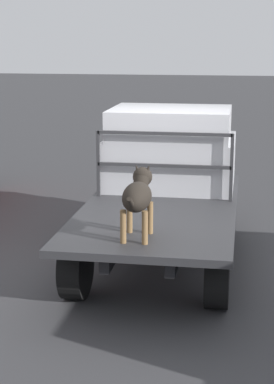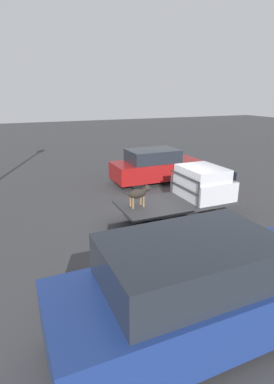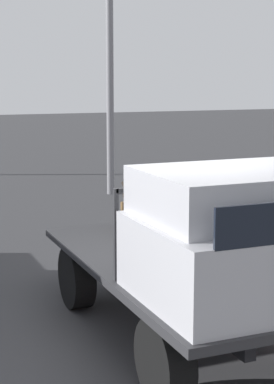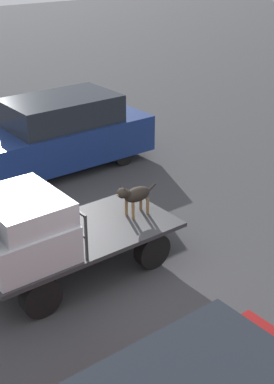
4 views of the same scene
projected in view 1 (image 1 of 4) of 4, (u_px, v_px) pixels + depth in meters
ground_plane at (160, 264)px, 7.91m from camera, size 80.00×80.00×0.00m
flatbed_truck at (160, 221)px, 7.78m from camera, size 3.77×1.82×0.76m
truck_cab at (171, 149)px, 8.64m from camera, size 1.46×1.70×1.05m
truck_headboard at (164, 155)px, 7.89m from camera, size 0.04×1.70×0.84m
dog at (138, 195)px, 6.41m from camera, size 0.96×0.29×0.70m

